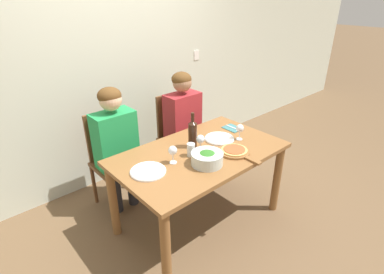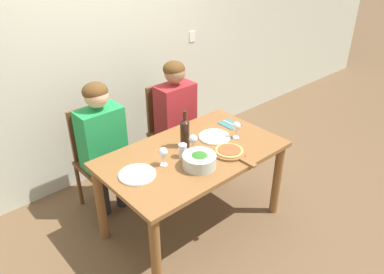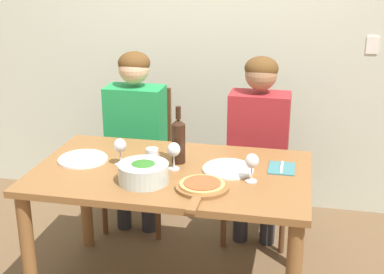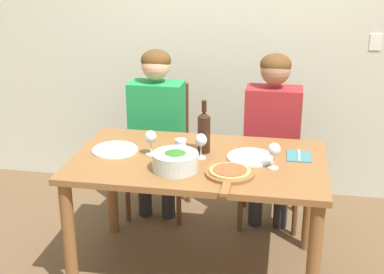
{
  "view_description": "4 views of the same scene",
  "coord_description": "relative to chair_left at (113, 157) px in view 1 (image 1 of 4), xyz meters",
  "views": [
    {
      "loc": [
        -1.55,
        -1.63,
        1.98
      ],
      "look_at": [
        -0.1,
        -0.01,
        0.93
      ],
      "focal_mm": 28.0,
      "sensor_mm": 36.0,
      "label": 1
    },
    {
      "loc": [
        -1.7,
        -1.9,
        2.33
      ],
      "look_at": [
        0.07,
        0.09,
        0.82
      ],
      "focal_mm": 35.0,
      "sensor_mm": 36.0,
      "label": 2
    },
    {
      "loc": [
        0.65,
        -2.55,
        1.85
      ],
      "look_at": [
        0.08,
        0.14,
        0.89
      ],
      "focal_mm": 50.0,
      "sensor_mm": 36.0,
      "label": 3
    },
    {
      "loc": [
        0.48,
        -2.84,
        1.92
      ],
      "look_at": [
        -0.05,
        0.05,
        0.86
      ],
      "focal_mm": 50.0,
      "sensor_mm": 36.0,
      "label": 4
    }
  ],
  "objects": [
    {
      "name": "dining_table",
      "position": [
        0.42,
        -0.8,
        0.12
      ],
      "size": [
        1.47,
        0.87,
        0.75
      ],
      "color": "brown",
      "rests_on": "ground"
    },
    {
      "name": "dinner_plate_left",
      "position": [
        -0.09,
        -0.77,
        0.24
      ],
      "size": [
        0.27,
        0.27,
        0.02
      ],
      "color": "white",
      "rests_on": "dining_table"
    },
    {
      "name": "pizza_on_board",
      "position": [
        0.63,
        -1.01,
        0.24
      ],
      "size": [
        0.26,
        0.4,
        0.04
      ],
      "color": "brown",
      "rests_on": "dining_table"
    },
    {
      "name": "wine_glass_right",
      "position": [
        0.86,
        -0.87,
        0.33
      ],
      "size": [
        0.07,
        0.07,
        0.15
      ],
      "color": "silver",
      "rests_on": "dining_table"
    },
    {
      "name": "chair_right",
      "position": [
        0.82,
        0.0,
        0.0
      ],
      "size": [
        0.42,
        0.42,
        0.96
      ],
      "color": "brown",
      "rests_on": "ground"
    },
    {
      "name": "wine_glass_left",
      "position": [
        0.13,
        -0.79,
        0.33
      ],
      "size": [
        0.07,
        0.07,
        0.15
      ],
      "color": "silver",
      "rests_on": "dining_table"
    },
    {
      "name": "chair_left",
      "position": [
        0.0,
        0.0,
        0.0
      ],
      "size": [
        0.42,
        0.42,
        0.96
      ],
      "color": "brown",
      "rests_on": "ground"
    },
    {
      "name": "water_tumbler",
      "position": [
        0.32,
        -0.8,
        0.28
      ],
      "size": [
        0.07,
        0.07,
        0.11
      ],
      "color": "silver",
      "rests_on": "dining_table"
    },
    {
      "name": "person_man",
      "position": [
        0.82,
        -0.11,
        0.23
      ],
      "size": [
        0.47,
        0.51,
        1.24
      ],
      "color": "#28282D",
      "rests_on": "ground"
    },
    {
      "name": "broccoli_bowl",
      "position": [
        0.32,
        -0.98,
        0.28
      ],
      "size": [
        0.26,
        0.26,
        0.11
      ],
      "color": "silver",
      "rests_on": "dining_table"
    },
    {
      "name": "person_woman",
      "position": [
        -0.0,
        -0.11,
        0.23
      ],
      "size": [
        0.47,
        0.51,
        1.24
      ],
      "color": "#28282D",
      "rests_on": "ground"
    },
    {
      "name": "back_wall",
      "position": [
        0.42,
        0.47,
        0.83
      ],
      "size": [
        10.0,
        0.06,
        2.7
      ],
      "color": "beige",
      "rests_on": "ground"
    },
    {
      "name": "wine_bottle",
      "position": [
        0.44,
        -0.69,
        0.36
      ],
      "size": [
        0.08,
        0.08,
        0.32
      ],
      "color": "black",
      "rests_on": "dining_table"
    },
    {
      "name": "dinner_plate_right",
      "position": [
        0.72,
        -0.75,
        0.24
      ],
      "size": [
        0.27,
        0.27,
        0.02
      ],
      "color": "white",
      "rests_on": "dining_table"
    },
    {
      "name": "ground_plane",
      "position": [
        0.42,
        -0.8,
        -0.52
      ],
      "size": [
        40.0,
        40.0,
        0.0
      ],
      "primitive_type": "plane",
      "color": "brown"
    },
    {
      "name": "wine_glass_centre",
      "position": [
        0.43,
        -0.79,
        0.33
      ],
      "size": [
        0.07,
        0.07,
        0.15
      ],
      "color": "silver",
      "rests_on": "dining_table"
    },
    {
      "name": "fork_on_napkin",
      "position": [
        1.0,
        -0.66,
        0.23
      ],
      "size": [
        0.14,
        0.18,
        0.01
      ],
      "color": "#387075",
      "rests_on": "dining_table"
    }
  ]
}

